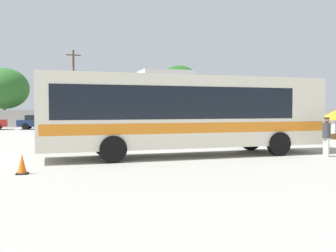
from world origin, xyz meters
TOP-DOWN VIEW (x-y plane):
  - ground_plane at (0.00, 10.00)m, footprint 300.00×300.00m
  - perimeter_wall at (0.00, 28.73)m, footprint 80.00×0.30m
  - coach_bus_cream_orange at (-0.12, -0.98)m, footprint 12.63×3.24m
  - attendant_by_bus_door at (5.74, -2.79)m, footprint 0.38×0.38m
  - vendor_umbrella_near_gate_orange at (12.54, 5.24)m, footprint 2.37×2.37m
  - parked_car_second_dark_blue at (-7.81, 23.80)m, footprint 4.63×2.29m
  - utility_pole_near at (-4.42, 32.12)m, footprint 1.80×0.24m
  - roadside_tree_left at (-12.34, 31.11)m, footprint 5.66×5.66m
  - roadside_tree_midleft at (-0.19, 33.63)m, footprint 3.99×3.99m
  - roadside_tree_midright at (9.05, 31.34)m, footprint 5.28×5.28m
  - roadside_tree_right at (21.67, 35.02)m, footprint 4.33×4.33m
  - traffic_cone_on_apron at (-6.38, -4.20)m, footprint 0.36×0.36m

SIDE VIEW (x-z plane):
  - ground_plane at x=0.00m, z-range 0.00..0.00m
  - traffic_cone_on_apron at x=-6.38m, z-range -0.01..0.63m
  - parked_car_second_dark_blue at x=-7.81m, z-range 0.05..1.49m
  - attendant_by_bus_door at x=5.74m, z-range 0.12..1.81m
  - perimeter_wall at x=0.00m, z-range 0.00..1.95m
  - vendor_umbrella_near_gate_orange at x=12.54m, z-range 0.63..2.61m
  - coach_bus_cream_orange at x=-0.12m, z-range 0.12..3.80m
  - roadside_tree_right at x=21.67m, z-range 1.23..7.41m
  - roadside_tree_left at x=-12.34m, z-range 1.02..7.89m
  - roadside_tree_midleft at x=-0.19m, z-range 1.42..7.69m
  - utility_pole_near at x=-4.42m, z-range 0.19..9.56m
  - roadside_tree_midright at x=9.05m, z-range 1.63..9.40m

